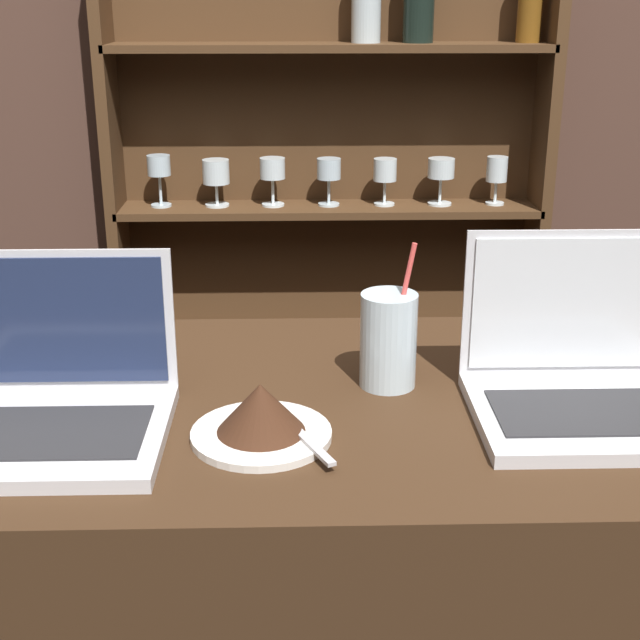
# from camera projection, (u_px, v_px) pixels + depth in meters

# --- Properties ---
(back_wall) EXTENTS (7.00, 0.06, 2.70)m
(back_wall) POSITION_uv_depth(u_px,v_px,m) (312.00, 45.00, 2.39)
(back_wall) COLOR #4C3328
(back_wall) RESTS_ON ground_plane
(back_shelf) EXTENTS (1.18, 0.18, 1.69)m
(back_shelf) POSITION_uv_depth(u_px,v_px,m) (332.00, 217.00, 2.47)
(back_shelf) COLOR #472D19
(back_shelf) RESTS_ON ground_plane
(laptop_near) EXTENTS (0.30, 0.25, 0.21)m
(laptop_near) POSITION_uv_depth(u_px,v_px,m) (49.00, 398.00, 1.11)
(laptop_near) COLOR silver
(laptop_near) RESTS_ON bar_counter
(laptop_far) EXTENTS (0.29, 0.24, 0.22)m
(laptop_far) POSITION_uv_depth(u_px,v_px,m) (583.00, 376.00, 1.16)
(laptop_far) COLOR silver
(laptop_far) RESTS_ON bar_counter
(cake_plate) EXTENTS (0.18, 0.18, 0.07)m
(cake_plate) POSITION_uv_depth(u_px,v_px,m) (261.00, 416.00, 1.08)
(cake_plate) COLOR silver
(cake_plate) RESTS_ON bar_counter
(water_glass) EXTENTS (0.08, 0.08, 0.20)m
(water_glass) POSITION_uv_depth(u_px,v_px,m) (388.00, 340.00, 1.22)
(water_glass) COLOR silver
(water_glass) RESTS_ON bar_counter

